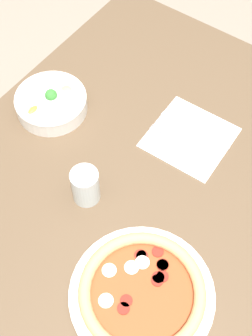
{
  "coord_description": "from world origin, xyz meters",
  "views": [
    {
      "loc": [
        -0.42,
        -0.29,
        1.7
      ],
      "look_at": [
        0.07,
        0.06,
        0.75
      ],
      "focal_mm": 50.0,
      "sensor_mm": 36.0,
      "label": 1
    }
  ],
  "objects_px": {
    "bowl": "(51,102)",
    "pizza": "(142,293)",
    "fork": "(184,145)",
    "knife": "(198,132)",
    "glass": "(85,186)"
  },
  "relations": [
    {
      "from": "knife",
      "to": "pizza",
      "type": "bearing_deg",
      "value": 104.92
    },
    {
      "from": "bowl",
      "to": "fork",
      "type": "bearing_deg",
      "value": -73.48
    },
    {
      "from": "pizza",
      "to": "knife",
      "type": "distance_m",
      "value": 0.45
    },
    {
      "from": "knife",
      "to": "bowl",
      "type": "bearing_deg",
      "value": 23.02
    },
    {
      "from": "bowl",
      "to": "knife",
      "type": "xyz_separation_m",
      "value": [
        0.16,
        -0.36,
        -0.02
      ]
    },
    {
      "from": "pizza",
      "to": "knife",
      "type": "xyz_separation_m",
      "value": [
        0.43,
        0.12,
        -0.01
      ]
    },
    {
      "from": "pizza",
      "to": "fork",
      "type": "xyz_separation_m",
      "value": [
        0.38,
        0.13,
        -0.01
      ]
    },
    {
      "from": "pizza",
      "to": "fork",
      "type": "distance_m",
      "value": 0.4
    },
    {
      "from": "fork",
      "to": "knife",
      "type": "height_order",
      "value": "same"
    },
    {
      "from": "bowl",
      "to": "fork",
      "type": "xyz_separation_m",
      "value": [
        0.1,
        -0.35,
        -0.02
      ]
    },
    {
      "from": "fork",
      "to": "glass",
      "type": "distance_m",
      "value": 0.28
    },
    {
      "from": "bowl",
      "to": "pizza",
      "type": "bearing_deg",
      "value": -119.81
    },
    {
      "from": "fork",
      "to": "knife",
      "type": "relative_size",
      "value": 0.98
    },
    {
      "from": "knife",
      "to": "glass",
      "type": "relative_size",
      "value": 2.13
    },
    {
      "from": "pizza",
      "to": "bowl",
      "type": "xyz_separation_m",
      "value": [
        0.27,
        0.48,
        0.01
      ]
    }
  ]
}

